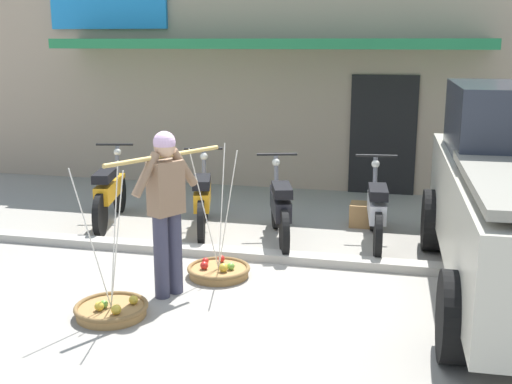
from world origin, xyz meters
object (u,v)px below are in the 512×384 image
Objects in this scene: motorcycle_end_of_row at (376,210)px; wooden_crate at (366,215)px; fruit_vendor at (166,203)px; fruit_basket_right_side at (219,270)px; fruit_basket_left_side at (111,309)px; motorcycle_nearest_shop at (109,193)px; motorcycle_third_in_row at (280,208)px; motorcycle_second_in_row at (203,199)px.

motorcycle_end_of_row is 0.90m from wooden_crate.
fruit_basket_right_side is at bearing 60.82° from fruit_vendor.
fruit_basket_left_side is 1.00× the size of fruit_basket_right_side.
motorcycle_nearest_shop is (-2.08, 1.64, 0.38)m from fruit_basket_right_side.
fruit_vendor is 2.20m from motorcycle_third_in_row.
fruit_vendor is 1.15m from fruit_basket_left_side.
fruit_basket_right_side is 2.68m from motorcycle_nearest_shop.
motorcycle_third_in_row is at bearing -171.83° from motorcycle_end_of_row.
fruit_vendor is at bearing -52.40° from motorcycle_nearest_shop.
fruit_basket_left_side is 4.22m from wooden_crate.
motorcycle_third_in_row is 4.02× the size of wooden_crate.
motorcycle_third_in_row is at bearing -10.77° from motorcycle_second_in_row.
fruit_basket_left_side is 1.42m from fruit_basket_right_side.
motorcycle_end_of_row reaches higher than wooden_crate.
motorcycle_second_in_row and motorcycle_third_in_row have the same top height.
fruit_basket_left_side reaches higher than motorcycle_nearest_shop.
motorcycle_nearest_shop is 3.71m from motorcycle_end_of_row.
fruit_basket_right_side reaches higher than motorcycle_end_of_row.
motorcycle_nearest_shop is at bearing 174.03° from motorcycle_third_in_row.
motorcycle_second_in_row is 2.31m from wooden_crate.
wooden_crate is (2.14, 0.80, -0.29)m from motorcycle_second_in_row.
wooden_crate is (3.54, 0.75, -0.29)m from motorcycle_nearest_shop.
motorcycle_end_of_row is at bearing -0.91° from motorcycle_second_in_row.
fruit_basket_left_side is 2.87m from motorcycle_third_in_row.
motorcycle_nearest_shop is 1.01× the size of motorcycle_second_in_row.
wooden_crate is (2.15, 3.63, 0.09)m from fruit_basket_left_side.
motorcycle_second_in_row is 4.03× the size of wooden_crate.
motorcycle_end_of_row is (1.21, 0.17, 0.00)m from motorcycle_third_in_row.
fruit_basket_right_side is 0.82× the size of motorcycle_second_in_row.
motorcycle_second_in_row is at bearing 98.78° from fruit_vendor.
fruit_vendor reaches higher than fruit_basket_right_side.
motorcycle_second_in_row is at bearing -2.10° from motorcycle_nearest_shop.
fruit_vendor reaches higher than motorcycle_third_in_row.
fruit_basket_right_side is 1.77m from motorcycle_second_in_row.
motorcycle_end_of_row is (1.97, 2.17, -0.52)m from fruit_vendor.
motorcycle_end_of_row is (2.32, -0.04, 0.00)m from motorcycle_second_in_row.
fruit_vendor is 3.60m from wooden_crate.
fruit_basket_left_side reaches higher than wooden_crate.
wooden_crate is at bearing 20.44° from motorcycle_second_in_row.
motorcycle_nearest_shop is (-1.39, 2.88, 0.38)m from fruit_basket_left_side.
motorcycle_nearest_shop is 1.01× the size of motorcycle_third_in_row.
fruit_vendor is 3.85× the size of wooden_crate.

